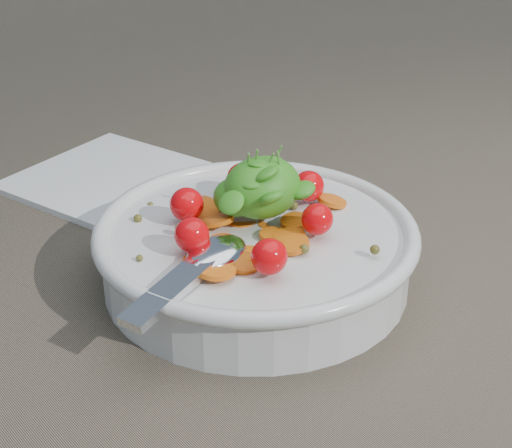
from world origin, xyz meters
TOP-DOWN VIEW (x-y plane):
  - ground at (0.00, 0.00)m, footprint 6.00×6.00m
  - bowl at (-0.02, -0.03)m, footprint 0.27×0.25m
  - napkin at (-0.02, 0.21)m, footprint 0.20×0.19m

SIDE VIEW (x-z plane):
  - ground at x=0.00m, z-range 0.00..0.00m
  - napkin at x=-0.02m, z-range 0.00..0.01m
  - bowl at x=-0.02m, z-range -0.02..0.08m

